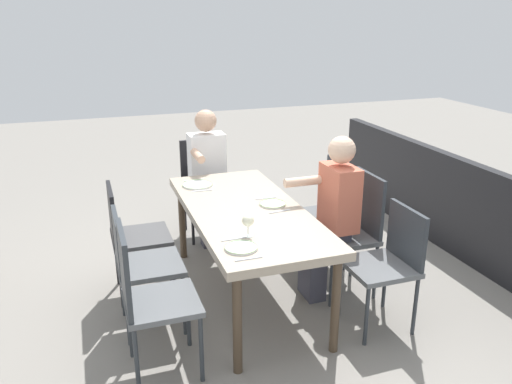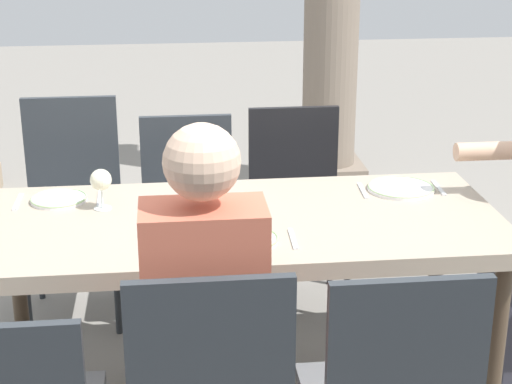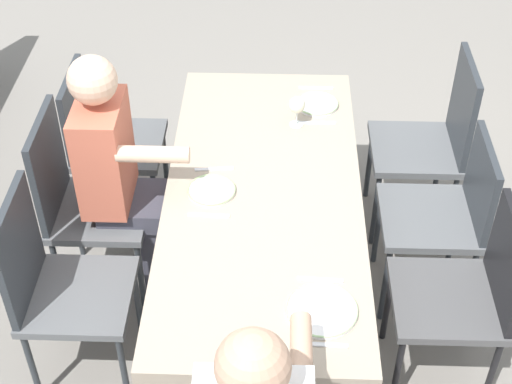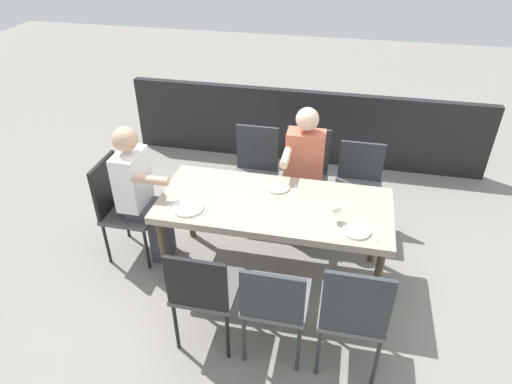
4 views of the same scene
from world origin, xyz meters
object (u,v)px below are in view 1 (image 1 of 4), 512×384
object	(u,v)px
chair_west_north	(147,293)
chair_mid_south	(354,226)
chair_east_north	(130,232)
plate_2	(197,185)
chair_west_south	(389,258)
diner_woman_green	(209,173)
chair_mid_north	(139,261)
plate_1	(273,204)
plate_0	(241,247)
wine_glass_0	(248,221)
chair_head_east	(204,182)
dining_table	(246,217)
diner_man_white	(331,213)
chair_east_south	(326,207)

from	to	relation	value
chair_west_north	chair_mid_south	xyz separation A→B (m)	(0.52, -1.67, -0.00)
chair_east_north	plate_2	xyz separation A→B (m)	(0.31, -0.61, 0.22)
chair_west_south	plate_2	world-z (taller)	chair_west_south
chair_east_north	diner_woman_green	world-z (taller)	diner_woman_green
chair_mid_north	chair_mid_south	size ratio (longest dim) A/B	0.90
plate_1	plate_2	distance (m)	0.78
chair_west_north	plate_0	bearing A→B (deg)	-88.04
plate_0	plate_2	size ratio (longest dim) A/B	0.81
chair_west_north	plate_2	xyz separation A→B (m)	(1.32, -0.61, 0.20)
wine_glass_0	plate_2	distance (m)	1.14
chair_west_north	plate_1	world-z (taller)	chair_west_north
chair_head_east	diner_woman_green	size ratio (longest dim) A/B	0.74
chair_mid_north	dining_table	bearing A→B (deg)	-79.11
chair_east_north	wine_glass_0	xyz separation A→B (m)	(-0.83, -0.69, 0.32)
chair_west_south	chair_head_east	bearing A→B (deg)	22.16
chair_west_south	plate_0	world-z (taller)	chair_west_south
chair_mid_south	diner_man_white	xyz separation A→B (m)	(0.00, 0.21, 0.13)
chair_head_east	plate_0	bearing A→B (deg)	173.15
diner_man_white	plate_2	xyz separation A→B (m)	(0.80, 0.85, 0.07)
dining_table	plate_2	xyz separation A→B (m)	(0.65, 0.22, 0.07)
dining_table	chair_head_east	size ratio (longest dim) A/B	1.97
wine_glass_0	chair_west_south	bearing A→B (deg)	-100.92
dining_table	chair_east_north	world-z (taller)	chair_east_north
dining_table	diner_woman_green	distance (m)	1.15
chair_east_north	wine_glass_0	bearing A→B (deg)	-140.28
chair_west_south	plate_2	xyz separation A→B (m)	(1.32, 1.05, 0.24)
diner_woman_green	wine_glass_0	xyz separation A→B (m)	(-1.64, 0.14, 0.16)
dining_table	chair_east_south	world-z (taller)	chair_east_south
chair_east_south	diner_man_white	distance (m)	0.56
dining_table	diner_man_white	xyz separation A→B (m)	(-0.16, -0.63, 0.01)
chair_east_south	plate_2	size ratio (longest dim) A/B	3.64
diner_woman_green	plate_1	distance (m)	1.17
chair_east_north	chair_east_south	size ratio (longest dim) A/B	0.96
chair_east_south	chair_east_north	bearing A→B (deg)	90.00
diner_woman_green	chair_east_south	bearing A→B (deg)	-134.00
chair_mid_north	chair_head_east	bearing A→B (deg)	-28.58
chair_west_south	chair_east_south	size ratio (longest dim) A/B	0.93
chair_head_east	plate_2	size ratio (longest dim) A/B	3.66
diner_woman_green	plate_2	distance (m)	0.55
chair_west_south	chair_mid_north	distance (m)	1.73
chair_west_north	diner_man_white	xyz separation A→B (m)	(0.52, -1.46, 0.13)
chair_west_south	diner_woman_green	xyz separation A→B (m)	(1.83, 0.83, 0.17)
diner_woman_green	chair_west_south	bearing A→B (deg)	-155.52
chair_east_south	diner_man_white	bearing A→B (deg)	157.13
diner_man_white	chair_mid_south	bearing A→B (deg)	-90.83
dining_table	chair_east_north	size ratio (longest dim) A/B	2.07
wine_glass_0	plate_2	xyz separation A→B (m)	(1.14, 0.08, -0.10)
chair_mid_north	wine_glass_0	size ratio (longest dim) A/B	5.79
chair_head_east	plate_1	size ratio (longest dim) A/B	4.63
chair_east_north	chair_head_east	distance (m)	1.31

